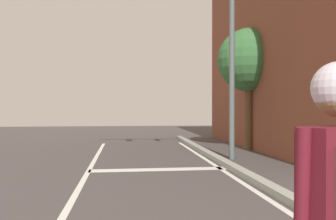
{
  "coord_description": "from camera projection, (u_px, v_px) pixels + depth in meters",
  "views": [
    {
      "loc": [
        0.3,
        0.79,
        1.53
      ],
      "look_at": [
        0.95,
        6.09,
        1.49
      ],
      "focal_mm": 38.2,
      "sensor_mm": 36.0,
      "label": 1
    }
  ],
  "objects": [
    {
      "name": "lane_line_center",
      "position": [
        64.0,
        215.0,
        5.08
      ],
      "size": [
        0.12,
        20.0,
        0.01
      ],
      "primitive_type": "cube",
      "color": "silver",
      "rests_on": "ground"
    },
    {
      "name": "lane_line_curbside",
      "position": [
        280.0,
        207.0,
        5.47
      ],
      "size": [
        0.12,
        20.0,
        0.01
      ],
      "primitive_type": "cube",
      "color": "silver",
      "rests_on": "ground"
    },
    {
      "name": "stop_bar",
      "position": [
        159.0,
        169.0,
        8.75
      ],
      "size": [
        3.37,
        0.4,
        0.01
      ],
      "primitive_type": "cube",
      "color": "silver",
      "rests_on": "ground"
    },
    {
      "name": "curb_strip",
      "position": [
        295.0,
        202.0,
        5.5
      ],
      "size": [
        0.24,
        24.0,
        0.14
      ],
      "primitive_type": "cube",
      "color": "#969890",
      "rests_on": "ground"
    },
    {
      "name": "traffic_signal_mast",
      "position": [
        199.0,
        23.0,
        10.37
      ],
      "size": [
        4.02,
        0.34,
        5.67
      ],
      "color": "#54605F",
      "rests_on": "ground"
    },
    {
      "name": "roadside_tree",
      "position": [
        249.0,
        61.0,
        12.75
      ],
      "size": [
        2.26,
        2.26,
        4.35
      ],
      "color": "brown",
      "rests_on": "ground"
    }
  ]
}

